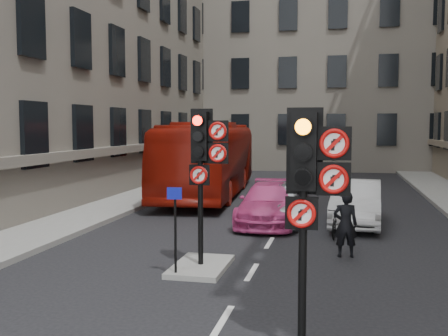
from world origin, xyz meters
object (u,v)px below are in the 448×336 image
at_px(bus_red, 210,159).
at_px(motorcycle, 337,222).
at_px(car_silver, 280,202).
at_px(info_sign, 175,218).
at_px(signal_near, 310,178).
at_px(signal_far, 204,152).
at_px(car_white, 356,203).
at_px(motorcyclist, 345,224).
at_px(car_pink, 269,204).

xyz_separation_m(bus_red, motorcycle, (5.95, -8.28, -1.26)).
xyz_separation_m(car_silver, info_sign, (-1.50, -6.91, 0.61)).
distance_m(signal_near, signal_far, 4.77).
height_order(signal_near, car_silver, signal_near).
bearing_deg(signal_far, car_white, 60.66).
relative_size(signal_near, bus_red, 0.29).
xyz_separation_m(signal_near, motorcycle, (0.35, 8.21, -2.12)).
bearing_deg(car_silver, signal_far, -97.34).
bearing_deg(motorcyclist, signal_far, 22.92).
bearing_deg(car_pink, signal_far, -97.56).
height_order(car_silver, car_white, car_white).
distance_m(car_pink, motorcyclist, 4.76).
bearing_deg(car_silver, motorcycle, -42.65).
relative_size(car_silver, car_pink, 0.91).
xyz_separation_m(motorcycle, info_sign, (-3.39, -5.02, 0.87)).
relative_size(motorcycle, info_sign, 0.82).
bearing_deg(bus_red, motorcyclist, -64.17).
bearing_deg(motorcyclist, bus_red, -67.34).
height_order(car_pink, bus_red, bus_red).
bearing_deg(info_sign, car_pink, 74.79).
bearing_deg(car_white, car_silver, -171.38).
height_order(car_white, bus_red, bus_red).
relative_size(signal_near, car_white, 0.80).
bearing_deg(car_pink, signal_near, -79.95).
distance_m(motorcyclist, info_sign, 4.53).
xyz_separation_m(car_white, motorcyclist, (-0.39, -4.48, 0.10)).
xyz_separation_m(signal_near, info_sign, (-3.04, 3.19, -1.25)).
bearing_deg(car_pink, motorcycle, -38.57).
height_order(signal_near, motorcyclist, signal_near).
relative_size(car_silver, info_sign, 2.26).
height_order(signal_near, car_pink, signal_near).
bearing_deg(bus_red, car_silver, -61.88).
distance_m(signal_near, car_pink, 10.30).
relative_size(car_pink, info_sign, 2.48).
distance_m(car_pink, bus_red, 7.60).
relative_size(car_silver, motorcycle, 2.77).
xyz_separation_m(signal_near, motorcyclist, (0.58, 5.87, -1.75)).
xyz_separation_m(signal_far, car_white, (3.57, 6.35, -1.97)).
bearing_deg(bus_red, car_pink, -64.76).
height_order(signal_far, car_white, signal_far).
xyz_separation_m(signal_near, car_silver, (-1.53, 10.10, -1.86)).
height_order(motorcyclist, info_sign, info_sign).
height_order(bus_red, motorcyclist, bus_red).
height_order(car_silver, motorcyclist, motorcyclist).
xyz_separation_m(signal_far, motorcyclist, (3.18, 1.87, -1.87)).
bearing_deg(signal_far, info_sign, -118.33).
distance_m(motorcycle, info_sign, 6.11).
relative_size(signal_far, motorcyclist, 2.15).
xyz_separation_m(car_white, bus_red, (-6.57, 6.14, 0.99)).
distance_m(car_white, motorcyclist, 4.49).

